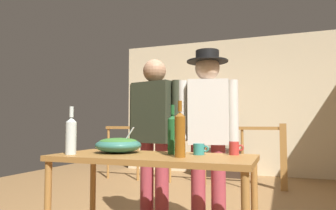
# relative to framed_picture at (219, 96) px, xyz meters

# --- Properties ---
(back_wall) EXTENTS (4.91, 0.10, 2.73)m
(back_wall) POSITION_rel_framed_picture_xyz_m (0.38, 0.06, -0.20)
(back_wall) COLOR beige
(back_wall) RESTS_ON ground_plane
(framed_picture) EXTENTS (0.61, 0.03, 0.62)m
(framed_picture) POSITION_rel_framed_picture_xyz_m (0.00, 0.00, 0.00)
(framed_picture) COLOR #A85783
(stair_railing) EXTENTS (3.14, 0.10, 1.01)m
(stair_railing) POSITION_rel_framed_picture_xyz_m (0.19, -1.26, -0.93)
(stair_railing) COLOR #9E6B33
(stair_railing) RESTS_ON ground_plane
(tv_console) EXTENTS (0.90, 0.40, 0.52)m
(tv_console) POSITION_rel_framed_picture_xyz_m (0.05, -0.29, -1.31)
(tv_console) COLOR #38281E
(tv_console) RESTS_ON ground_plane
(flat_screen_tv) EXTENTS (0.54, 0.12, 0.43)m
(flat_screen_tv) POSITION_rel_framed_picture_xyz_m (0.05, -0.32, -0.80)
(flat_screen_tv) COLOR black
(flat_screen_tv) RESTS_ON tv_console
(serving_table) EXTENTS (1.47, 0.64, 0.77)m
(serving_table) POSITION_rel_framed_picture_xyz_m (0.32, -4.19, -0.88)
(serving_table) COLOR #9E6B33
(serving_table) RESTS_ON ground_plane
(salad_bowl) EXTENTS (0.36, 0.36, 0.20)m
(salad_bowl) POSITION_rel_framed_picture_xyz_m (0.00, -4.13, -0.73)
(salad_bowl) COLOR #337060
(salad_bowl) RESTS_ON serving_table
(wine_glass) EXTENTS (0.09, 0.09, 0.17)m
(wine_glass) POSITION_rel_framed_picture_xyz_m (0.47, -3.97, -0.68)
(wine_glass) COLOR silver
(wine_glass) RESTS_ON serving_table
(wine_bottle_green) EXTENTS (0.08, 0.08, 0.37)m
(wine_bottle_green) POSITION_rel_framed_picture_xyz_m (0.44, -4.08, -0.64)
(wine_bottle_green) COLOR #1E5628
(wine_bottle_green) RESTS_ON serving_table
(wine_bottle_clear) EXTENTS (0.08, 0.08, 0.36)m
(wine_bottle_clear) POSITION_rel_framed_picture_xyz_m (-0.26, -4.36, -0.65)
(wine_bottle_clear) COLOR silver
(wine_bottle_clear) RESTS_ON serving_table
(wine_bottle_amber) EXTENTS (0.07, 0.07, 0.39)m
(wine_bottle_amber) POSITION_rel_framed_picture_xyz_m (0.56, -4.26, -0.63)
(wine_bottle_amber) COLOR brown
(wine_bottle_amber) RESTS_ON serving_table
(mug_red) EXTENTS (0.11, 0.07, 0.10)m
(mug_red) POSITION_rel_framed_picture_xyz_m (0.88, -3.97, -0.74)
(mug_red) COLOR #B7332D
(mug_red) RESTS_ON serving_table
(mug_teal) EXTENTS (0.12, 0.08, 0.08)m
(mug_teal) POSITION_rel_framed_picture_xyz_m (0.64, -4.05, -0.75)
(mug_teal) COLOR teal
(mug_teal) RESTS_ON serving_table
(person_standing_left) EXTENTS (0.59, 0.32, 1.63)m
(person_standing_left) POSITION_rel_framed_picture_xyz_m (0.06, -3.53, -0.60)
(person_standing_left) COLOR #9E3842
(person_standing_left) RESTS_ON ground_plane
(person_standing_right) EXTENTS (0.53, 0.38, 1.67)m
(person_standing_right) POSITION_rel_framed_picture_xyz_m (0.58, -3.53, -0.57)
(person_standing_right) COLOR #9E3842
(person_standing_right) RESTS_ON ground_plane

